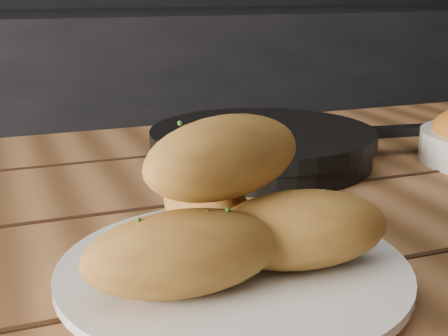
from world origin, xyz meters
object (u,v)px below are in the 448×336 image
at_px(table, 208,331).
at_px(plate, 233,274).
at_px(bread_rolls, 229,212).
at_px(skillet, 264,145).

height_order(table, plate, plate).
relative_size(bread_rolls, skillet, 0.56).
bearing_deg(plate, skillet, 61.57).
bearing_deg(bread_rolls, plate, 30.96).
bearing_deg(skillet, plate, -118.43).
xyz_separation_m(table, bread_rolls, (-0.02, -0.10, 0.16)).
relative_size(table, plate, 5.14).
distance_m(table, bread_rolls, 0.19).
xyz_separation_m(bread_rolls, skillet, (0.17, 0.31, -0.04)).
bearing_deg(plate, bread_rolls, -149.04).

